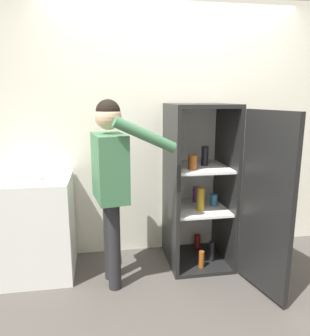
{
  "coord_description": "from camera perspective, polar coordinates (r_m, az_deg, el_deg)",
  "views": [
    {
      "loc": [
        -0.72,
        -2.31,
        1.61
      ],
      "look_at": [
        -0.23,
        0.61,
        0.97
      ],
      "focal_mm": 35.0,
      "sensor_mm": 36.0,
      "label": 1
    }
  ],
  "objects": [
    {
      "name": "wall_back",
      "position": [
        3.39,
        2.87,
        6.59
      ],
      "size": [
        7.0,
        0.06,
        2.55
      ],
      "color": "silver",
      "rests_on": "ground_plane"
    },
    {
      "name": "bowl",
      "position": [
        3.03,
        -20.42,
        -1.37
      ],
      "size": [
        0.17,
        0.17,
        0.05
      ],
      "color": "white",
      "rests_on": "counter"
    },
    {
      "name": "ground_plane",
      "position": [
        2.91,
        7.02,
        -21.43
      ],
      "size": [
        12.0,
        12.0,
        0.0
      ],
      "primitive_type": "plane",
      "color": "#4C4742"
    },
    {
      "name": "refrigerator",
      "position": [
        3.12,
        9.36,
        -3.54
      ],
      "size": [
        0.75,
        1.22,
        1.55
      ],
      "color": "black",
      "rests_on": "ground_plane"
    },
    {
      "name": "counter",
      "position": [
        3.22,
        -20.49,
        -9.61
      ],
      "size": [
        0.71,
        0.62,
        0.91
      ],
      "color": "white",
      "rests_on": "ground_plane"
    },
    {
      "name": "person",
      "position": [
        2.72,
        -7.69,
        -0.64
      ],
      "size": [
        0.68,
        0.56,
        1.59
      ],
      "color": "#262628",
      "rests_on": "ground_plane"
    }
  ]
}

